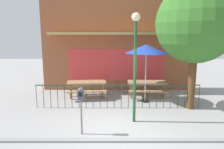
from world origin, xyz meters
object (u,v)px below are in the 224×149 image
Objects in this scene: patio_umbrella at (147,49)px; street_lamp at (136,52)px; picnic_table_right at (147,85)px; picnic_table_left at (87,85)px; street_tree at (197,24)px; parking_meter_near at (81,98)px.

street_lamp reaches higher than patio_umbrella.
picnic_table_right is 0.73× the size of patio_umbrella.
picnic_table_left is 0.77× the size of patio_umbrella.
picnic_table_right is at bearing 135.08° from street_tree.
patio_umbrella is (2.66, -0.63, 1.72)m from picnic_table_left.
street_tree is (4.07, 2.26, 2.23)m from parking_meter_near.
picnic_table_left is 0.40× the size of street_tree.
street_lamp is (1.66, 0.94, 1.28)m from parking_meter_near.
picnic_table_left is 2.84m from picnic_table_right.
patio_umbrella is 4.12m from parking_meter_near.
street_lamp is (1.95, -2.83, 1.78)m from picnic_table_left.
parking_meter_near is (0.29, -3.77, 0.50)m from picnic_table_left.
patio_umbrella is at bearing -105.38° from picnic_table_right.
parking_meter_near is at bearing -124.02° from picnic_table_right.
patio_umbrella is 1.75× the size of parking_meter_near.
parking_meter_near is (-2.55, -3.78, 0.50)m from picnic_table_right.
street_tree reaches higher than street_lamp.
picnic_table_left is at bearing -179.78° from picnic_table_right.
picnic_table_left is at bearing 124.54° from street_lamp.
patio_umbrella is 2.16m from street_tree.
parking_meter_near is at bearing -85.63° from picnic_table_left.
picnic_table_left is 3.23m from patio_umbrella.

